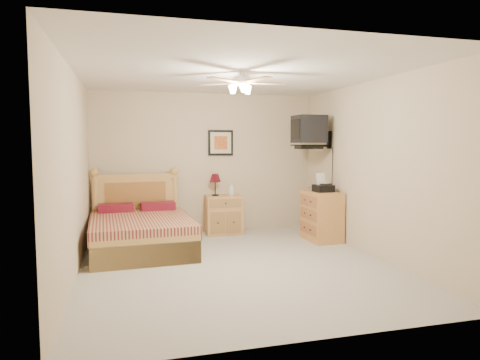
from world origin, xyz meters
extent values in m
plane|color=#A6A196|center=(0.00, 0.00, 0.00)|extent=(4.50, 4.50, 0.00)
cube|color=white|center=(0.00, 0.00, 2.50)|extent=(4.00, 4.50, 0.04)
cube|color=#C4B190|center=(0.00, 2.25, 1.25)|extent=(4.00, 0.04, 2.50)
cube|color=#C4B190|center=(0.00, -2.25, 1.25)|extent=(4.00, 0.04, 2.50)
cube|color=#C4B190|center=(-2.00, 0.00, 1.25)|extent=(0.04, 4.50, 2.50)
cube|color=#C4B190|center=(2.00, 0.00, 1.25)|extent=(0.04, 4.50, 2.50)
cube|color=#BA7A3F|center=(0.27, 2.00, 0.34)|extent=(0.66, 0.51, 0.68)
imported|color=white|center=(0.41, 1.97, 0.80)|extent=(0.11, 0.11, 0.23)
cube|color=black|center=(0.27, 2.23, 1.62)|extent=(0.46, 0.04, 0.46)
cube|color=#A76D3E|center=(1.73, 1.06, 0.41)|extent=(0.49, 0.70, 0.81)
imported|color=beige|center=(1.67, 1.33, 0.83)|extent=(0.26, 0.32, 0.03)
imported|color=gray|center=(1.71, 1.33, 0.85)|extent=(0.29, 0.31, 0.02)
camera|label=1|loc=(-1.40, -5.36, 1.62)|focal=32.00mm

